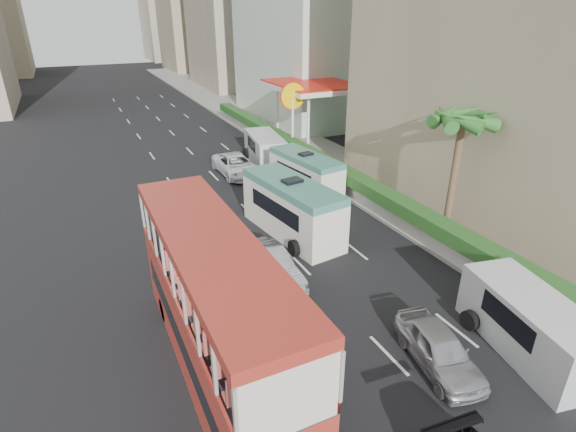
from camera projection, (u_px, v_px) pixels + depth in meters
ground_plane at (366, 320)px, 17.80m from camera, size 200.00×200.00×0.00m
double_decker_bus at (216, 308)px, 14.38m from camera, size 2.50×11.00×5.06m
car_silver_lane_a at (270, 279)px, 20.50m from camera, size 1.75×4.50×1.46m
car_silver_lane_b at (436, 364)px, 15.61m from camera, size 2.36×4.29×1.38m
van_asset at (236, 174)px, 33.46m from camera, size 2.46×5.23×1.45m
minibus_near at (292, 208)px, 24.06m from camera, size 3.15×7.00×3.00m
minibus_far at (305, 174)px, 29.64m from camera, size 2.76×6.09×2.61m
panel_van_near at (530, 325)px, 15.88m from camera, size 3.18×5.71×2.15m
panel_van_far at (265, 149)px, 35.79m from camera, size 2.96×5.71×2.18m
sidewalk at (292, 140)px, 41.74m from camera, size 6.00×120.00×0.18m
kerb_wall at (325, 175)px, 31.40m from camera, size 0.30×44.00×1.00m
hedge at (326, 163)px, 31.04m from camera, size 1.10×44.00×0.70m
palm_tree at (453, 179)px, 22.72m from camera, size 0.36×0.36×6.40m
shell_station at (312, 115)px, 39.38m from camera, size 6.50×8.00×5.50m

